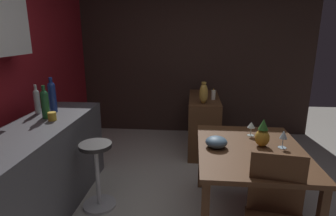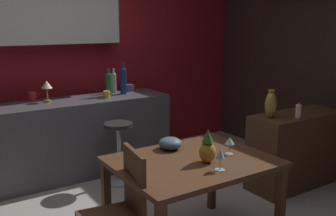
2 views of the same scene
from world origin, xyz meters
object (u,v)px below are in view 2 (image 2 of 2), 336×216
chair_near_window (120,211)px  cup_mustard (107,94)px  dining_table (192,170)px  pillar_candle_tall (298,111)px  wine_bottle_clear (114,81)px  cup_red (32,96)px  sideboard_cabinet (295,150)px  wine_glass_right (230,141)px  counter_lamp (47,86)px  fruit_bowl (170,143)px  pineapple_centerpiece (208,148)px  wine_bottle_cobalt (123,79)px  wine_glass_left (220,154)px  cup_slate (130,88)px  vase_brass (271,105)px  bar_stool (119,151)px  wine_bottle_green (108,83)px

chair_near_window → cup_mustard: cup_mustard is taller
dining_table → pillar_candle_tall: 1.57m
wine_bottle_clear → cup_red: bearing=178.1°
sideboard_cabinet → cup_mustard: cup_mustard is taller
sideboard_cabinet → pillar_candle_tall: (-0.15, -0.12, 0.48)m
wine_glass_right → cup_mustard: bearing=95.2°
chair_near_window → counter_lamp: size_ratio=3.86×
fruit_bowl → counter_lamp: bearing=106.3°
dining_table → cup_mustard: size_ratio=10.38×
cup_red → wine_glass_right: bearing=-67.1°
wine_bottle_clear → pineapple_centerpiece: bearing=-97.7°
wine_bottle_cobalt → wine_glass_left: bearing=-99.7°
wine_glass_left → pineapple_centerpiece: 0.18m
sideboard_cabinet → cup_slate: cup_slate is taller
chair_near_window → fruit_bowl: chair_near_window is taller
fruit_bowl → wine_bottle_clear: size_ratio=0.63×
dining_table → counter_lamp: (-0.52, 2.06, 0.43)m
fruit_bowl → cup_mustard: cup_mustard is taller
sideboard_cabinet → pineapple_centerpiece: (-1.62, -0.47, 0.44)m
wine_bottle_cobalt → vase_brass: 1.87m
pineapple_centerpiece → pillar_candle_tall: 1.51m
wine_glass_right → counter_lamp: (-0.84, 2.12, 0.23)m
bar_stool → sideboard_cabinet: bearing=-34.6°
sideboard_cabinet → pineapple_centerpiece: 1.74m
wine_glass_right → wine_bottle_green: size_ratio=0.42×
wine_bottle_green → wine_bottle_cobalt: bearing=8.7°
wine_bottle_clear → wine_bottle_green: wine_bottle_green is taller
fruit_bowl → cup_mustard: 1.62m
fruit_bowl → counter_lamp: 1.85m
sideboard_cabinet → wine_glass_left: wine_glass_left is taller
wine_glass_left → fruit_bowl: wine_glass_left is taller
chair_near_window → wine_bottle_cobalt: size_ratio=2.44×
sideboard_cabinet → wine_glass_right: (-1.36, -0.42, 0.44)m
sideboard_cabinet → wine_glass_left: bearing=-158.6°
cup_slate → pillar_candle_tall: (0.94, -1.95, -0.06)m
sideboard_cabinet → chair_near_window: (-2.34, -0.42, 0.10)m
bar_stool → wine_bottle_clear: 1.03m
fruit_bowl → cup_red: 2.03m
wine_bottle_cobalt → counter_lamp: wine_bottle_cobalt is taller
wine_bottle_green → vase_brass: bearing=-57.0°
fruit_bowl → cup_red: size_ratio=1.57×
sideboard_cabinet → pillar_candle_tall: bearing=-140.9°
cup_slate → pillar_candle_tall: size_ratio=0.80×
sideboard_cabinet → wine_bottle_clear: wine_bottle_clear is taller
cup_red → wine_bottle_clear: bearing=-1.9°
wine_glass_left → wine_glass_right: 0.37m
wine_glass_right → vase_brass: bearing=25.2°
sideboard_cabinet → cup_slate: bearing=120.8°
sideboard_cabinet → fruit_bowl: (-1.68, -0.05, 0.38)m
dining_table → wine_bottle_cobalt: wine_bottle_cobalt is taller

